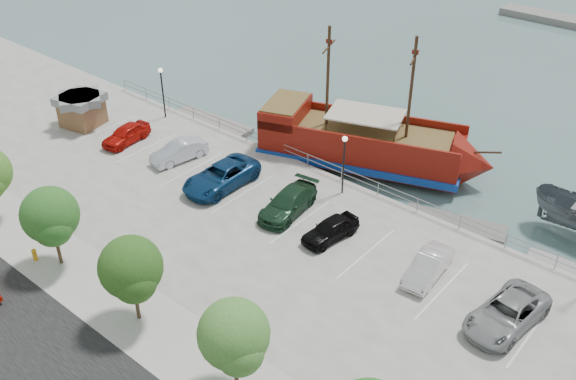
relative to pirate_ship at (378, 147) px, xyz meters
The scene contains 20 objects.
ground 12.28m from the pirate_ship, 85.82° to the right, with size 160.00×160.00×0.00m, color #405D59.
sidewalk 22.14m from the pirate_ship, 87.71° to the right, with size 100.00×4.00×0.05m, color #A39D8E.
seawall_railing 4.41m from the pirate_ship, 78.38° to the right, with size 50.00×0.06×1.00m.
pirate_ship is the anchor object (origin of this frame).
dock_west 14.98m from the pirate_ship, 168.73° to the right, with size 7.60×2.17×0.43m, color gray.
dock_mid 8.64m from the pirate_ship, 20.05° to the right, with size 6.57×1.88×0.38m, color slate.
shed 23.69m from the pirate_ship, 153.05° to the right, with size 3.73×3.73×2.56m.
fire_hydrant 24.43m from the pirate_ship, 110.32° to the right, with size 0.28×0.28×0.82m.
lamp_post_left 18.13m from the pirate_ship, 161.85° to the right, with size 0.36×0.36×4.28m.
lamp_post_mid 6.06m from the pirate_ship, 81.02° to the right, with size 0.36×0.36×4.28m.
tree_c 23.38m from the pirate_ship, 107.44° to the right, with size 3.30×3.20×5.00m.
tree_d 22.32m from the pirate_ship, 89.91° to the right, with size 3.30×3.20×5.00m.
tree_e 23.40m from the pirate_ship, 72.41° to the right, with size 3.30×3.20×5.00m.
parked_car_a 19.11m from the pirate_ship, 146.96° to the right, with size 1.66×4.13×1.41m, color #B50F08.
parked_car_b 14.54m from the pirate_ship, 138.30° to the right, with size 1.50×4.29×1.41m, color silver.
parked_car_c 11.85m from the pirate_ship, 119.98° to the right, with size 2.69×5.82×1.62m, color navy.
parked_car_d 9.76m from the pirate_ship, 92.41° to the right, with size 2.06×5.05×1.47m, color #173620.
parked_car_e 10.77m from the pirate_ship, 71.96° to the right, with size 1.58×3.92×1.33m, color black.
parked_car_f 13.56m from the pirate_ship, 44.88° to the right, with size 1.45×4.17×1.37m, color silver.
parked_car_g 17.89m from the pirate_ship, 35.47° to the right, with size 2.48×5.38×1.49m, color gray.
Camera 1 is at (20.56, -23.74, 23.47)m, focal length 40.00 mm.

